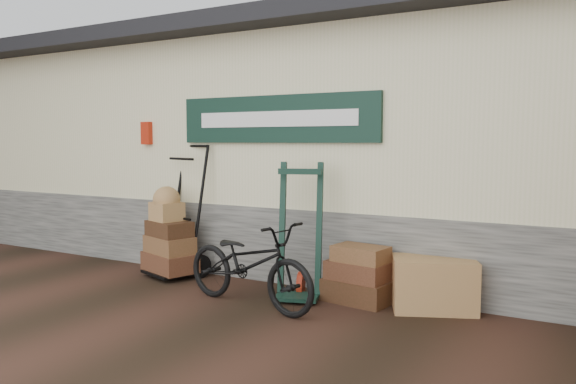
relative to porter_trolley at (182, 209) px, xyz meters
The scene contains 7 objects.
ground 1.94m from the porter_trolley, 26.57° to the right, with size 80.00×80.00×0.00m, color black.
station_building 2.62m from the porter_trolley, 51.56° to the left, with size 14.40×4.10×3.20m.
porter_trolley is the anchor object (origin of this frame).
green_barrow 1.81m from the porter_trolley, ahead, with size 0.53×0.45×1.46m, color black, non-canonical shape.
suitcase_stack 2.46m from the porter_trolley, ahead, with size 0.69×0.43×0.61m, color #362311, non-canonical shape.
wicker_hamper 3.23m from the porter_trolley, ahead, with size 0.80×0.52×0.52m, color olive.
bicycle 1.71m from the porter_trolley, 26.50° to the right, with size 1.70×0.59×0.99m, color black.
Camera 1 is at (3.05, -4.69, 1.69)m, focal length 35.00 mm.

